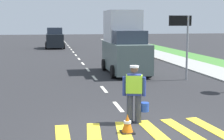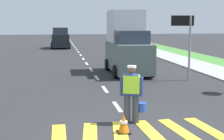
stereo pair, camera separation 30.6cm
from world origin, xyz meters
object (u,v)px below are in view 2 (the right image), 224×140
object	(u,v)px
road_worker	(132,91)
traffic_cone_near	(124,124)
lane_direction_sign	(185,32)
delivery_truck	(127,45)
car_oncoming_third	(60,39)
car_parked_far	(137,47)

from	to	relation	value
road_worker	traffic_cone_near	bearing A→B (deg)	-116.80
road_worker	lane_direction_sign	distance (m)	7.76
delivery_truck	car_oncoming_third	distance (m)	19.01
traffic_cone_near	car_parked_far	distance (m)	17.60
delivery_truck	car_oncoming_third	xyz separation A→B (m)	(-3.56, 18.67, -0.55)
delivery_truck	car_parked_far	xyz separation A→B (m)	(2.24, 6.95, -0.68)
lane_direction_sign	car_oncoming_third	bearing A→B (deg)	105.24
road_worker	lane_direction_sign	world-z (taller)	lane_direction_sign
car_parked_far	delivery_truck	bearing A→B (deg)	-107.87
delivery_truck	car_oncoming_third	size ratio (longest dim) A/B	1.15
lane_direction_sign	car_oncoming_third	distance (m)	22.32
lane_direction_sign	delivery_truck	distance (m)	3.73
car_oncoming_third	traffic_cone_near	bearing A→B (deg)	-87.35
traffic_cone_near	delivery_truck	size ratio (longest dim) A/B	0.11
road_worker	car_parked_far	xyz separation A→B (m)	(4.05, 16.19, 0.00)
traffic_cone_near	road_worker	bearing A→B (deg)	63.20
lane_direction_sign	traffic_cone_near	size ratio (longest dim) A/B	6.37
lane_direction_sign	car_oncoming_third	world-z (taller)	lane_direction_sign
road_worker	traffic_cone_near	xyz separation A→B (m)	(-0.42, -0.82, -0.68)
traffic_cone_near	car_oncoming_third	size ratio (longest dim) A/B	0.13
lane_direction_sign	delivery_truck	size ratio (longest dim) A/B	0.70
traffic_cone_near	car_oncoming_third	xyz separation A→B (m)	(-1.33, 28.73, 0.81)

